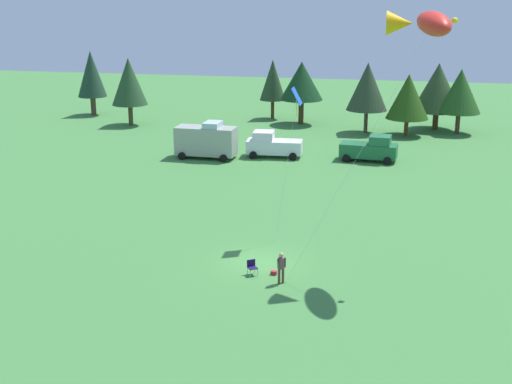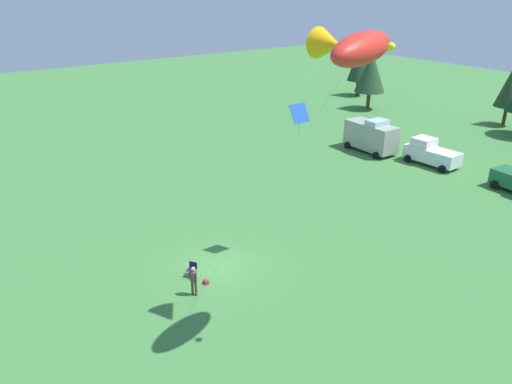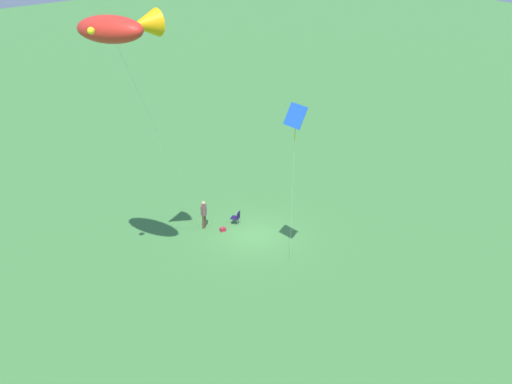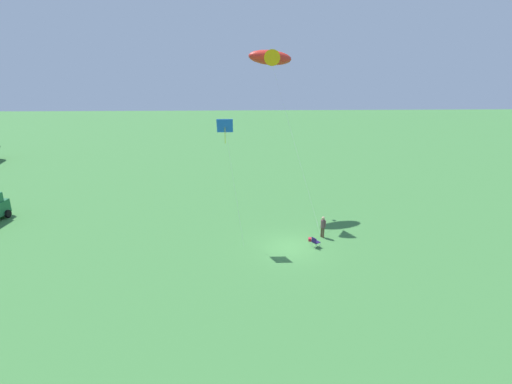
{
  "view_description": "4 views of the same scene",
  "coord_description": "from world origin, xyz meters",
  "px_view_note": "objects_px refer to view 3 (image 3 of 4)",
  "views": [
    {
      "loc": [
        7.19,
        -37.16,
        15.45
      ],
      "look_at": [
        -0.33,
        0.33,
        4.09
      ],
      "focal_mm": 50.0,
      "sensor_mm": 36.0,
      "label": 1
    },
    {
      "loc": [
        21.9,
        -13.29,
        15.7
      ],
      "look_at": [
        0.34,
        2.42,
        4.34
      ],
      "focal_mm": 35.0,
      "sensor_mm": 36.0,
      "label": 2
    },
    {
      "loc": [
        23.16,
        28.49,
        19.7
      ],
      "look_at": [
        1.25,
        1.76,
        3.79
      ],
      "focal_mm": 50.0,
      "sensor_mm": 36.0,
      "label": 3
    },
    {
      "loc": [
        -26.66,
        3.46,
        13.42
      ],
      "look_at": [
        3.24,
        2.5,
        3.26
      ],
      "focal_mm": 28.0,
      "sensor_mm": 36.0,
      "label": 4
    }
  ],
  "objects_px": {
    "person_kite_flyer": "(204,212)",
    "kite_large_fish": "(118,28)",
    "kite_diamond_blue": "(295,119)",
    "folding_chair": "(236,217)",
    "backpack_on_grass": "(223,229)"
  },
  "relations": [
    {
      "from": "person_kite_flyer",
      "to": "folding_chair",
      "type": "relative_size",
      "value": 2.12
    },
    {
      "from": "folding_chair",
      "to": "backpack_on_grass",
      "type": "relative_size",
      "value": 2.56
    },
    {
      "from": "folding_chair",
      "to": "backpack_on_grass",
      "type": "xyz_separation_m",
      "value": [
        1.18,
        0.19,
        -0.38
      ]
    },
    {
      "from": "person_kite_flyer",
      "to": "kite_large_fish",
      "type": "relative_size",
      "value": 0.12
    },
    {
      "from": "backpack_on_grass",
      "to": "folding_chair",
      "type": "bearing_deg",
      "value": -170.79
    },
    {
      "from": "person_kite_flyer",
      "to": "kite_large_fish",
      "type": "distance_m",
      "value": 14.54
    },
    {
      "from": "person_kite_flyer",
      "to": "kite_diamond_blue",
      "type": "relative_size",
      "value": 0.19
    },
    {
      "from": "folding_chair",
      "to": "kite_large_fish",
      "type": "xyz_separation_m",
      "value": [
        8.47,
        2.9,
        12.87
      ]
    },
    {
      "from": "kite_large_fish",
      "to": "kite_diamond_blue",
      "type": "height_order",
      "value": "kite_large_fish"
    },
    {
      "from": "kite_large_fish",
      "to": "kite_diamond_blue",
      "type": "bearing_deg",
      "value": 153.06
    },
    {
      "from": "folding_chair",
      "to": "kite_large_fish",
      "type": "relative_size",
      "value": 0.06
    },
    {
      "from": "kite_large_fish",
      "to": "backpack_on_grass",
      "type": "bearing_deg",
      "value": -159.66
    },
    {
      "from": "kite_diamond_blue",
      "to": "backpack_on_grass",
      "type": "bearing_deg",
      "value": -91.88
    },
    {
      "from": "backpack_on_grass",
      "to": "kite_large_fish",
      "type": "distance_m",
      "value": 15.36
    },
    {
      "from": "person_kite_flyer",
      "to": "kite_diamond_blue",
      "type": "bearing_deg",
      "value": 152.86
    }
  ]
}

